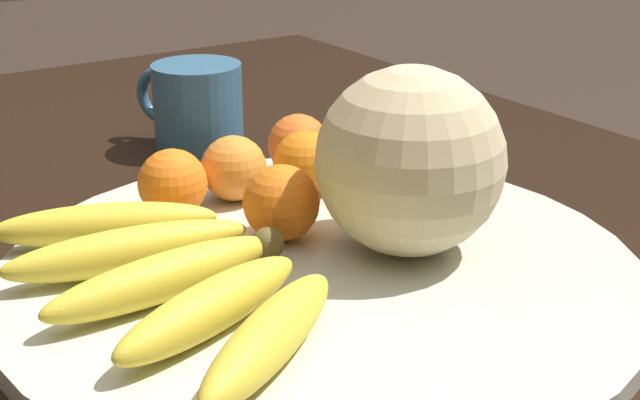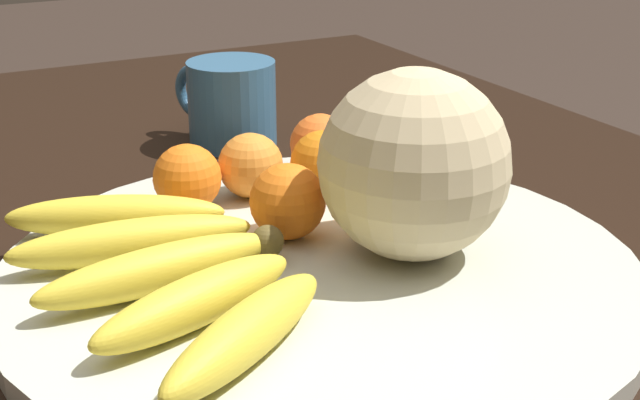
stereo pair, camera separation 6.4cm
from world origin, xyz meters
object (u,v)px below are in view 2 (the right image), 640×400
at_px(kitchen_table, 355,372).
at_px(ceramic_mug, 230,103).
at_px(orange_back_left, 251,165).
at_px(banana_bunch, 167,268).
at_px(orange_front_left, 323,163).
at_px(orange_front_right, 288,201).
at_px(orange_mid_center, 187,178).
at_px(orange_back_right, 320,144).
at_px(fruit_bowl, 320,271).
at_px(melon, 414,164).

bearing_deg(kitchen_table, ceramic_mug, 174.48).
bearing_deg(orange_back_left, kitchen_table, 11.97).
height_order(banana_bunch, orange_front_left, orange_front_left).
relative_size(banana_bunch, orange_front_right, 5.33).
xyz_separation_m(banana_bunch, orange_mid_center, (-0.13, 0.06, 0.01)).
relative_size(banana_bunch, orange_back_right, 5.59).
bearing_deg(orange_front_right, orange_back_right, 142.07).
xyz_separation_m(kitchen_table, ceramic_mug, (-0.33, 0.03, 0.14)).
distance_m(fruit_bowl, orange_back_right, 0.19).
bearing_deg(orange_back_right, orange_front_left, -25.75).
distance_m(melon, orange_back_right, 0.19).
height_order(melon, orange_mid_center, melon).
relative_size(banana_bunch, orange_mid_center, 5.57).
xyz_separation_m(fruit_bowl, orange_mid_center, (-0.14, -0.05, 0.04)).
bearing_deg(kitchen_table, banana_bunch, -89.89).
bearing_deg(orange_back_left, orange_front_right, -5.80).
xyz_separation_m(orange_front_left, orange_mid_center, (-0.02, -0.12, 0.00)).
distance_m(orange_mid_center, orange_back_right, 0.14).
bearing_deg(melon, ceramic_mug, 179.89).
bearing_deg(orange_front_left, kitchen_table, -14.91).
distance_m(orange_front_left, orange_mid_center, 0.12).
bearing_deg(orange_back_left, orange_mid_center, -85.91).
xyz_separation_m(kitchen_table, orange_front_right, (-0.04, -0.04, 0.14)).
distance_m(fruit_bowl, melon, 0.11).
bearing_deg(orange_front_right, banana_bunch, -69.45).
relative_size(orange_mid_center, orange_back_left, 1.01).
height_order(banana_bunch, orange_back_left, orange_back_left).
xyz_separation_m(orange_front_left, ceramic_mug, (-0.21, 0.00, 0.00)).
xyz_separation_m(banana_bunch, orange_front_right, (-0.04, 0.11, 0.01)).
distance_m(kitchen_table, fruit_bowl, 0.11).
bearing_deg(fruit_bowl, melon, 76.22).
bearing_deg(orange_mid_center, banana_bunch, -25.75).
xyz_separation_m(orange_front_right, orange_mid_center, (-0.09, -0.05, -0.00)).
xyz_separation_m(melon, ceramic_mug, (-0.35, 0.00, -0.04)).
xyz_separation_m(orange_mid_center, ceramic_mug, (-0.20, 0.12, 0.00)).
xyz_separation_m(kitchen_table, fruit_bowl, (0.01, -0.04, 0.10)).
relative_size(orange_front_right, orange_back_left, 1.06).
height_order(melon, orange_front_right, melon).
distance_m(kitchen_table, banana_bunch, 0.20).
bearing_deg(banana_bunch, orange_front_left, -153.25).
xyz_separation_m(banana_bunch, ceramic_mug, (-0.33, 0.18, 0.01)).
bearing_deg(orange_back_left, banana_bunch, -42.18).
bearing_deg(fruit_bowl, kitchen_table, 105.68).
distance_m(orange_front_right, orange_back_right, 0.15).
bearing_deg(orange_front_left, orange_back_left, -111.70).
height_order(melon, orange_back_right, melon).
distance_m(kitchen_table, ceramic_mug, 0.36).
bearing_deg(orange_front_left, melon, 0.42).
height_order(kitchen_table, fruit_bowl, fruit_bowl).
distance_m(melon, orange_mid_center, 0.20).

